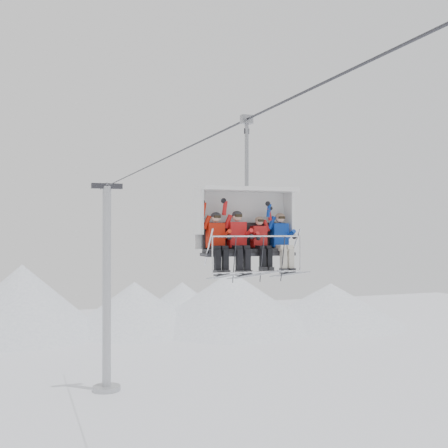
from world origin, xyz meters
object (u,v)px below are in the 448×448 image
object	(u,v)px
skier_far_right	(281,240)
skier_center_left	(238,239)
skier_center_right	(261,242)
lift_tower_right	(107,301)
skier_far_left	(217,240)
chairlift_carrier	(245,221)

from	to	relation	value
skier_far_right	skier_center_left	bearing A→B (deg)	179.77
skier_center_left	skier_center_right	distance (m)	0.61
lift_tower_right	skier_far_right	distance (m)	24.27
skier_far_right	skier_far_left	bearing A→B (deg)	179.97
lift_tower_right	skier_center_left	distance (m)	24.26
skier_center_left	skier_far_right	distance (m)	1.20
lift_tower_right	skier_center_left	xyz separation A→B (m)	(-0.30, -23.84, 4.46)
skier_center_left	skier_center_right	bearing A→B (deg)	-1.64
lift_tower_right	chairlift_carrier	world-z (taller)	lift_tower_right
chairlift_carrier	skier_far_left	distance (m)	1.04
chairlift_carrier	lift_tower_right	bearing A→B (deg)	90.00
lift_tower_right	skier_center_right	distance (m)	24.26
chairlift_carrier	skier_far_left	world-z (taller)	chairlift_carrier
skier_far_right	chairlift_carrier	bearing A→B (deg)	160.96
lift_tower_right	skier_center_left	bearing A→B (deg)	-90.72
lift_tower_right	chairlift_carrier	size ratio (longest dim) A/B	3.38
lift_tower_right	skier_center_right	world-z (taller)	lift_tower_right
skier_center_right	skier_center_left	bearing A→B (deg)	178.36
skier_far_left	skier_center_left	bearing A→B (deg)	0.39
chairlift_carrier	skier_center_right	world-z (taller)	chairlift_carrier
lift_tower_right	skier_center_right	size ratio (longest dim) A/B	7.99
skier_far_left	skier_center_right	bearing A→B (deg)	-0.66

